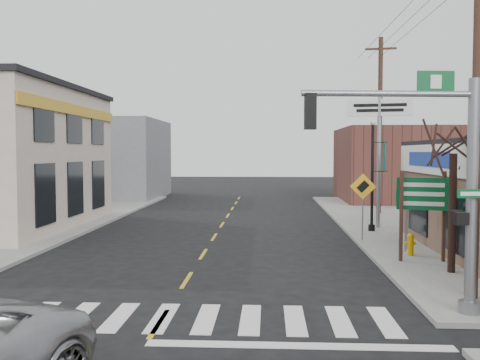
# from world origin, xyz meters

# --- Properties ---
(ground) EXTENTS (140.00, 140.00, 0.00)m
(ground) POSITION_xyz_m (0.00, 0.00, 0.00)
(ground) COLOR black
(ground) RESTS_ON ground
(sidewalk_right) EXTENTS (6.00, 38.00, 0.13)m
(sidewalk_right) POSITION_xyz_m (9.00, 13.00, 0.07)
(sidewalk_right) COLOR gray
(sidewalk_right) RESTS_ON ground
(sidewalk_left) EXTENTS (6.00, 38.00, 0.13)m
(sidewalk_left) POSITION_xyz_m (-9.00, 13.00, 0.07)
(sidewalk_left) COLOR gray
(sidewalk_left) RESTS_ON ground
(center_line) EXTENTS (0.12, 56.00, 0.01)m
(center_line) POSITION_xyz_m (0.00, 8.00, 0.01)
(center_line) COLOR gold
(center_line) RESTS_ON ground
(crosswalk) EXTENTS (11.00, 2.20, 0.01)m
(crosswalk) POSITION_xyz_m (0.00, 0.40, 0.01)
(crosswalk) COLOR silver
(crosswalk) RESTS_ON ground
(bldg_distant_right) EXTENTS (8.00, 10.00, 5.60)m
(bldg_distant_right) POSITION_xyz_m (12.00, 30.00, 2.80)
(bldg_distant_right) COLOR brown
(bldg_distant_right) RESTS_ON ground
(bldg_distant_left) EXTENTS (9.00, 10.00, 6.40)m
(bldg_distant_left) POSITION_xyz_m (-11.00, 32.00, 3.20)
(bldg_distant_left) COLOR slate
(bldg_distant_left) RESTS_ON ground
(traffic_signal_pole) EXTENTS (4.28, 0.36, 5.43)m
(traffic_signal_pole) POSITION_xyz_m (6.30, 0.73, 3.37)
(traffic_signal_pole) COLOR slate
(traffic_signal_pole) RESTS_ON sidewalk_right
(guide_sign) EXTENTS (1.72, 0.14, 3.01)m
(guide_sign) POSITION_xyz_m (7.52, 6.47, 2.06)
(guide_sign) COLOR #462C20
(guide_sign) RESTS_ON sidewalk_right
(fire_hydrant) EXTENTS (0.24, 0.24, 0.77)m
(fire_hydrant) POSITION_xyz_m (7.41, 7.54, 0.55)
(fire_hydrant) COLOR #D99C05
(fire_hydrant) RESTS_ON sidewalk_right
(ped_crossing_sign) EXTENTS (1.07, 0.08, 2.75)m
(ped_crossing_sign) POSITION_xyz_m (6.30, 10.80, 2.01)
(ped_crossing_sign) COLOR gray
(ped_crossing_sign) RESTS_ON sidewalk_right
(lamp_post) EXTENTS (0.67, 0.52, 5.12)m
(lamp_post) POSITION_xyz_m (7.23, 13.38, 3.11)
(lamp_post) COLOR black
(lamp_post) RESTS_ON sidewalk_right
(dance_center_sign) EXTENTS (3.04, 0.19, 6.45)m
(dance_center_sign) POSITION_xyz_m (7.70, 14.56, 5.02)
(dance_center_sign) COLOR gray
(dance_center_sign) RESTS_ON sidewalk_right
(bare_tree) EXTENTS (2.70, 2.70, 5.40)m
(bare_tree) POSITION_xyz_m (7.94, 4.90, 4.38)
(bare_tree) COLOR black
(bare_tree) RESTS_ON sidewalk_right
(shrub_back) EXTENTS (1.02, 1.02, 0.77)m
(shrub_back) POSITION_xyz_m (9.18, 7.64, 0.51)
(shrub_back) COLOR black
(shrub_back) RESTS_ON sidewalk_right
(utility_pole_near) EXTENTS (1.62, 0.24, 9.33)m
(utility_pole_near) POSITION_xyz_m (7.50, 2.02, 4.92)
(utility_pole_near) COLOR #4C3124
(utility_pole_near) RESTS_ON sidewalk_right
(utility_pole_far) EXTENTS (1.81, 0.27, 10.38)m
(utility_pole_far) POSITION_xyz_m (8.98, 20.66, 5.45)
(utility_pole_far) COLOR #492E23
(utility_pole_far) RESTS_ON sidewalk_right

